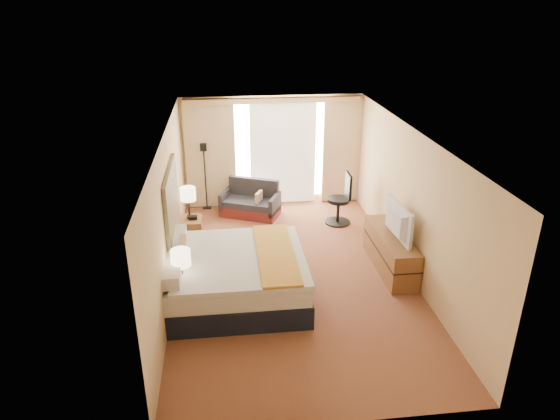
{
  "coord_description": "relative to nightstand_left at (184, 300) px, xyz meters",
  "views": [
    {
      "loc": [
        -1.13,
        -7.83,
        4.68
      ],
      "look_at": [
        -0.17,
        0.4,
        1.11
      ],
      "focal_mm": 32.0,
      "sensor_mm": 36.0,
      "label": 1
    }
  ],
  "objects": [
    {
      "name": "lamp_right",
      "position": [
        -0.01,
        2.57,
        0.77
      ],
      "size": [
        0.31,
        0.31,
        0.64
      ],
      "color": "black",
      "rests_on": "nightstand_right"
    },
    {
      "name": "media_dresser",
      "position": [
        3.7,
        1.05,
        0.07
      ],
      "size": [
        0.5,
        1.8,
        0.7
      ],
      "primitive_type": "cube",
      "color": "brown",
      "rests_on": "floor"
    },
    {
      "name": "tissue_box",
      "position": [
        0.09,
        -0.14,
        0.33
      ],
      "size": [
        0.14,
        0.14,
        0.1
      ],
      "primitive_type": "cube",
      "rotation": [
        0.0,
        0.0,
        0.26
      ],
      "color": "#87ADD1",
      "rests_on": "nightstand_left"
    },
    {
      "name": "wall_back",
      "position": [
        1.87,
        4.55,
        1.02
      ],
      "size": [
        4.2,
        0.02,
        2.6
      ],
      "primitive_type": "cube",
      "color": "#DFBC88",
      "rests_on": "ground"
    },
    {
      "name": "lamp_left",
      "position": [
        0.02,
        -0.06,
        0.76
      ],
      "size": [
        0.3,
        0.3,
        0.63
      ],
      "color": "black",
      "rests_on": "nightstand_left"
    },
    {
      "name": "curtains",
      "position": [
        1.87,
        4.44,
        1.13
      ],
      "size": [
        4.12,
        0.19,
        2.56
      ],
      "color": "beige",
      "rests_on": "floor"
    },
    {
      "name": "loveseat",
      "position": [
        1.3,
        3.84,
        -0.01
      ],
      "size": [
        1.46,
        1.16,
        0.81
      ],
      "rotation": [
        0.0,
        0.0,
        -0.42
      ],
      "color": "maroon",
      "rests_on": "floor"
    },
    {
      "name": "desk_chair",
      "position": [
        3.25,
        3.15,
        0.24
      ],
      "size": [
        0.56,
        0.56,
        1.15
      ],
      "rotation": [
        0.0,
        0.0,
        -0.02
      ],
      "color": "black",
      "rests_on": "floor"
    },
    {
      "name": "wall_left",
      "position": [
        -0.23,
        1.05,
        1.02
      ],
      "size": [
        0.02,
        7.0,
        2.6
      ],
      "primitive_type": "cube",
      "color": "#DFBC88",
      "rests_on": "ground"
    },
    {
      "name": "nightstand_right",
      "position": [
        0.0,
        2.5,
        0.0
      ],
      "size": [
        0.45,
        0.52,
        0.55
      ],
      "primitive_type": "cube",
      "color": "brown",
      "rests_on": "floor"
    },
    {
      "name": "telephone",
      "position": [
        0.05,
        2.49,
        0.31
      ],
      "size": [
        0.17,
        0.13,
        0.07
      ],
      "primitive_type": "cube",
      "rotation": [
        0.0,
        0.0,
        -0.01
      ],
      "color": "black",
      "rests_on": "nightstand_right"
    },
    {
      "name": "window",
      "position": [
        2.12,
        4.52,
        1.04
      ],
      "size": [
        2.3,
        0.02,
        2.3
      ],
      "primitive_type": "cube",
      "color": "white",
      "rests_on": "wall_back"
    },
    {
      "name": "floor_lamp",
      "position": [
        0.27,
        4.35,
        0.85
      ],
      "size": [
        0.2,
        0.2,
        1.59
      ],
      "color": "black",
      "rests_on": "floor"
    },
    {
      "name": "wall_front",
      "position": [
        1.87,
        -2.45,
        1.02
      ],
      "size": [
        4.2,
        0.02,
        2.6
      ],
      "primitive_type": "cube",
      "color": "#DFBC88",
      "rests_on": "ground"
    },
    {
      "name": "bed",
      "position": [
        0.81,
        0.4,
        0.14
      ],
      "size": [
        2.31,
        2.11,
        1.12
      ],
      "color": "black",
      "rests_on": "floor"
    },
    {
      "name": "television",
      "position": [
        3.65,
        0.95,
        0.74
      ],
      "size": [
        0.2,
        1.1,
        0.63
      ],
      "primitive_type": "imported",
      "rotation": [
        0.0,
        0.0,
        1.63
      ],
      "color": "black",
      "rests_on": "media_dresser"
    },
    {
      "name": "ceiling",
      "position": [
        1.87,
        1.05,
        2.33
      ],
      "size": [
        4.2,
        7.0,
        0.02
      ],
      "primitive_type": "cube",
      "color": "silver",
      "rests_on": "wall_back"
    },
    {
      "name": "nightstand_left",
      "position": [
        0.0,
        0.0,
        0.0
      ],
      "size": [
        0.45,
        0.52,
        0.55
      ],
      "primitive_type": "cube",
      "color": "brown",
      "rests_on": "floor"
    },
    {
      "name": "headboard",
      "position": [
        -0.19,
        1.25,
        1.01
      ],
      "size": [
        0.06,
        1.85,
        1.5
      ],
      "primitive_type": "cube",
      "color": "black",
      "rests_on": "wall_left"
    },
    {
      "name": "wall_right",
      "position": [
        3.97,
        1.05,
        1.02
      ],
      "size": [
        0.02,
        7.0,
        2.6
      ],
      "primitive_type": "cube",
      "color": "#DFBC88",
      "rests_on": "ground"
    },
    {
      "name": "floor",
      "position": [
        1.87,
        1.05,
        -0.28
      ],
      "size": [
        4.2,
        7.0,
        0.02
      ],
      "primitive_type": "cube",
      "color": "#5B1B1A",
      "rests_on": "ground"
    }
  ]
}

